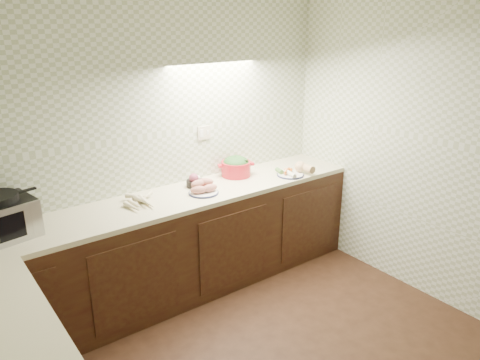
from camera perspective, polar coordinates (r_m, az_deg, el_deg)
room at (r=2.47m, az=7.10°, el=2.96°), size 3.60×3.60×2.60m
counter at (r=3.18m, az=-12.35°, el=-17.13°), size 3.60×3.60×0.90m
parsnip_pile at (r=3.80m, az=-12.21°, el=-2.48°), size 0.32×0.33×0.07m
sweet_potato_plate at (r=3.95m, az=-4.55°, el=-1.00°), size 0.26×0.25×0.12m
onion_bowl at (r=4.11m, az=-5.50°, el=-0.19°), size 0.16×0.16×0.12m
dutch_oven at (r=4.35m, az=-0.49°, el=1.70°), size 0.36×0.36×0.19m
veg_plate at (r=4.43m, az=6.68°, el=1.20°), size 0.32×0.27×0.12m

